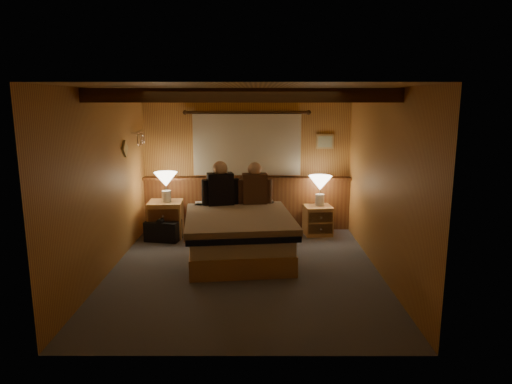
{
  "coord_description": "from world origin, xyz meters",
  "views": [
    {
      "loc": [
        0.17,
        -5.82,
        2.26
      ],
      "look_at": [
        0.16,
        0.4,
        1.0
      ],
      "focal_mm": 32.0,
      "sensor_mm": 36.0,
      "label": 1
    }
  ],
  "objects_px": {
    "nightstand_left": "(166,219)",
    "lamp_left": "(166,181)",
    "nightstand_right": "(318,220)",
    "person_right": "(255,186)",
    "duffel_bag": "(163,230)",
    "bed": "(239,234)",
    "lamp_right": "(320,185)",
    "person_left": "(220,187)"
  },
  "relations": [
    {
      "from": "lamp_left",
      "to": "person_right",
      "type": "distance_m",
      "value": 1.49
    },
    {
      "from": "nightstand_left",
      "to": "lamp_left",
      "type": "bearing_deg",
      "value": -42.07
    },
    {
      "from": "duffel_bag",
      "to": "nightstand_right",
      "type": "bearing_deg",
      "value": 18.05
    },
    {
      "from": "person_right",
      "to": "duffel_bag",
      "type": "relative_size",
      "value": 1.15
    },
    {
      "from": "nightstand_left",
      "to": "duffel_bag",
      "type": "height_order",
      "value": "nightstand_left"
    },
    {
      "from": "bed",
      "to": "lamp_left",
      "type": "distance_m",
      "value": 1.68
    },
    {
      "from": "person_left",
      "to": "person_right",
      "type": "bearing_deg",
      "value": -3.26
    },
    {
      "from": "bed",
      "to": "person_right",
      "type": "relative_size",
      "value": 3.02
    },
    {
      "from": "nightstand_right",
      "to": "lamp_left",
      "type": "relative_size",
      "value": 1.0
    },
    {
      "from": "person_right",
      "to": "bed",
      "type": "bearing_deg",
      "value": -114.79
    },
    {
      "from": "person_left",
      "to": "lamp_left",
      "type": "bearing_deg",
      "value": 144.91
    },
    {
      "from": "lamp_left",
      "to": "lamp_right",
      "type": "xyz_separation_m",
      "value": [
        2.56,
        0.21,
        -0.1
      ]
    },
    {
      "from": "person_left",
      "to": "duffel_bag",
      "type": "height_order",
      "value": "person_left"
    },
    {
      "from": "nightstand_right",
      "to": "duffel_bag",
      "type": "xyz_separation_m",
      "value": [
        -2.57,
        -0.34,
        -0.08
      ]
    },
    {
      "from": "nightstand_left",
      "to": "lamp_left",
      "type": "distance_m",
      "value": 0.65
    },
    {
      "from": "bed",
      "to": "nightstand_right",
      "type": "relative_size",
      "value": 4.14
    },
    {
      "from": "person_right",
      "to": "duffel_bag",
      "type": "distance_m",
      "value": 1.68
    },
    {
      "from": "nightstand_right",
      "to": "person_left",
      "type": "xyz_separation_m",
      "value": [
        -1.61,
        -0.54,
        0.68
      ]
    },
    {
      "from": "lamp_right",
      "to": "nightstand_left",
      "type": "bearing_deg",
      "value": -175.89
    },
    {
      "from": "nightstand_left",
      "to": "lamp_left",
      "type": "height_order",
      "value": "lamp_left"
    },
    {
      "from": "lamp_left",
      "to": "nightstand_right",
      "type": "bearing_deg",
      "value": 3.77
    },
    {
      "from": "person_left",
      "to": "nightstand_right",
      "type": "bearing_deg",
      "value": 5.85
    },
    {
      "from": "nightstand_right",
      "to": "person_right",
      "type": "height_order",
      "value": "person_right"
    },
    {
      "from": "lamp_right",
      "to": "person_right",
      "type": "xyz_separation_m",
      "value": [
        -1.1,
        -0.5,
        0.07
      ]
    },
    {
      "from": "bed",
      "to": "lamp_left",
      "type": "height_order",
      "value": "lamp_left"
    },
    {
      "from": "person_right",
      "to": "duffel_bag",
      "type": "bearing_deg",
      "value": 169.77
    },
    {
      "from": "person_left",
      "to": "lamp_right",
      "type": "bearing_deg",
      "value": 6.9
    },
    {
      "from": "nightstand_left",
      "to": "person_right",
      "type": "height_order",
      "value": "person_right"
    },
    {
      "from": "bed",
      "to": "nightstand_left",
      "type": "distance_m",
      "value": 1.6
    },
    {
      "from": "bed",
      "to": "lamp_right",
      "type": "height_order",
      "value": "lamp_right"
    },
    {
      "from": "nightstand_left",
      "to": "nightstand_right",
      "type": "xyz_separation_m",
      "value": [
        2.56,
        0.14,
        -0.05
      ]
    },
    {
      "from": "nightstand_right",
      "to": "lamp_left",
      "type": "height_order",
      "value": "lamp_left"
    },
    {
      "from": "person_right",
      "to": "person_left",
      "type": "bearing_deg",
      "value": -176.43
    },
    {
      "from": "nightstand_left",
      "to": "person_left",
      "type": "bearing_deg",
      "value": -25.81
    },
    {
      "from": "nightstand_left",
      "to": "nightstand_right",
      "type": "distance_m",
      "value": 2.57
    },
    {
      "from": "nightstand_right",
      "to": "duffel_bag",
      "type": "bearing_deg",
      "value": -179.61
    },
    {
      "from": "nightstand_left",
      "to": "lamp_right",
      "type": "bearing_deg",
      "value": 1.17
    },
    {
      "from": "lamp_right",
      "to": "person_right",
      "type": "bearing_deg",
      "value": -155.7
    },
    {
      "from": "person_right",
      "to": "lamp_left",
      "type": "bearing_deg",
      "value": 162.84
    },
    {
      "from": "bed",
      "to": "lamp_right",
      "type": "distance_m",
      "value": 1.86
    },
    {
      "from": "person_right",
      "to": "nightstand_left",
      "type": "bearing_deg",
      "value": 162.14
    },
    {
      "from": "nightstand_right",
      "to": "lamp_right",
      "type": "distance_m",
      "value": 0.61
    }
  ]
}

